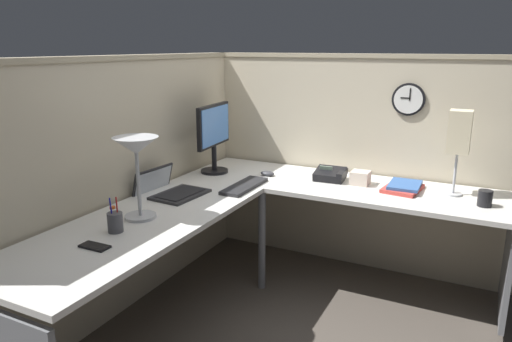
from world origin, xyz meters
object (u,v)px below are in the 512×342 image
(monitor, at_px, (214,133))
(pen_cup, at_px, (115,222))
(keyboard, at_px, (244,186))
(desk_lamp_dome, at_px, (136,152))
(laptop, at_px, (168,190))
(book_stack, at_px, (403,187))
(tissue_box, at_px, (360,178))
(office_phone, at_px, (331,175))
(cell_phone, at_px, (95,246))
(coffee_mug, at_px, (485,198))
(computer_mouse, at_px, (268,173))
(wall_clock, at_px, (409,99))
(desk_lamp_paper, at_px, (459,134))

(monitor, bearing_deg, pen_cup, -172.63)
(keyboard, relative_size, desk_lamp_dome, 0.97)
(laptop, distance_m, book_stack, 1.51)
(tissue_box, bearing_deg, office_phone, 87.26)
(desk_lamp_dome, bearing_deg, pen_cup, -174.56)
(pen_cup, xyz_separation_m, cell_phone, (-0.19, -0.05, -0.05))
(desk_lamp_dome, relative_size, coffee_mug, 4.64)
(computer_mouse, bearing_deg, laptop, 149.74)
(tissue_box, bearing_deg, monitor, 99.43)
(tissue_box, bearing_deg, laptop, 125.72)
(office_phone, height_order, tissue_box, office_phone)
(cell_phone, bearing_deg, tissue_box, -28.80)
(computer_mouse, bearing_deg, tissue_box, -82.57)
(office_phone, relative_size, tissue_box, 1.79)
(tissue_box, height_order, wall_clock, wall_clock)
(monitor, bearing_deg, cell_phone, -171.75)
(monitor, bearing_deg, desk_lamp_paper, -82.87)
(pen_cup, xyz_separation_m, office_phone, (1.39, -0.68, -0.02))
(desk_lamp_paper, bearing_deg, monitor, 97.13)
(desk_lamp_dome, height_order, pen_cup, desk_lamp_dome)
(keyboard, height_order, book_stack, book_stack)
(keyboard, distance_m, desk_lamp_paper, 1.37)
(desk_lamp_paper, xyz_separation_m, wall_clock, (0.27, 0.35, 0.17))
(cell_phone, bearing_deg, monitor, 7.46)
(monitor, height_order, keyboard, monitor)
(pen_cup, bearing_deg, book_stack, -40.40)
(desk_lamp_dome, bearing_deg, laptop, 17.24)
(laptop, height_order, desk_lamp_paper, desk_lamp_paper)
(coffee_mug, bearing_deg, wall_clock, 51.88)
(cell_phone, xyz_separation_m, office_phone, (1.58, -0.63, 0.03))
(tissue_box, bearing_deg, desk_lamp_paper, -87.05)
(desk_lamp_dome, distance_m, pen_cup, 0.38)
(cell_phone, height_order, desk_lamp_paper, desk_lamp_paper)
(office_phone, relative_size, wall_clock, 0.98)
(wall_clock, bearing_deg, laptop, 129.61)
(desk_lamp_paper, bearing_deg, desk_lamp_dome, 128.94)
(desk_lamp_paper, height_order, tissue_box, desk_lamp_paper)
(keyboard, bearing_deg, desk_lamp_paper, -70.09)
(computer_mouse, relative_size, desk_lamp_paper, 0.20)
(computer_mouse, relative_size, wall_clock, 0.47)
(desk_lamp_dome, xyz_separation_m, tissue_box, (1.17, -0.90, -0.32))
(desk_lamp_dome, distance_m, cell_phone, 0.54)
(monitor, distance_m, wall_clock, 1.37)
(coffee_mug, xyz_separation_m, wall_clock, (0.42, 0.54, 0.50))
(tissue_box, bearing_deg, keyboard, 122.41)
(office_phone, bearing_deg, desk_lamp_paper, -88.54)
(keyboard, relative_size, cell_phone, 2.99)
(computer_mouse, xyz_separation_m, book_stack, (0.08, -0.93, 0.00))
(desk_lamp_dome, xyz_separation_m, book_stack, (1.16, -1.19, -0.34))
(desk_lamp_paper, bearing_deg, pen_cup, 133.98)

